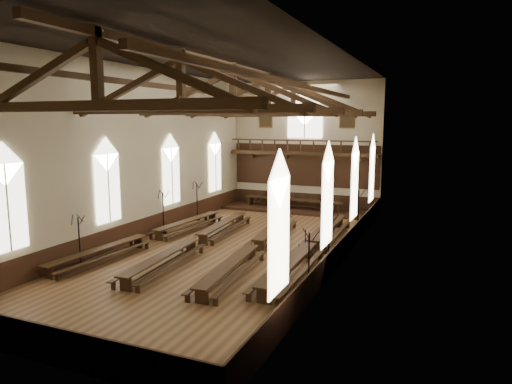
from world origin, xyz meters
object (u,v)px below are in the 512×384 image
Objects in this scene: candelabrum_left_far at (197,208)px; candelabrum_right_far at (358,219)px; dais at (293,210)px; candelabrum_right_near at (309,272)px; high_table at (293,200)px; candelabrum_left_mid at (164,220)px; refectory_row_d at (311,245)px; candelabrum_left_near at (80,250)px; refectory_row_a at (149,236)px; refectory_row_c at (254,246)px; candelabrum_right_mid at (329,251)px; refectory_row_b at (197,240)px.

candelabrum_left_far is 0.96× the size of candelabrum_right_far.
candelabrum_right_near is (5.94, -15.86, 0.69)m from dais.
candelabrum_left_mid reaches higher than high_table.
refectory_row_d is 11.98m from dais.
dais is at bearing 48.47° from candelabrum_left_far.
candelabrum_left_near is 0.97× the size of candelabrum_right_near.
refectory_row_a is 6.37m from refectory_row_c.
high_table reaches higher than refectory_row_d.
candelabrum_left_mid is 11.39m from candelabrum_right_mid.
candelabrum_left_near is 7.02m from candelabrum_left_mid.
candelabrum_left_near reaches higher than high_table.
candelabrum_right_mid is at bearing -90.00° from candelabrum_right_far.
candelabrum_right_mid is (5.94, -12.50, 0.70)m from dais.
high_table is 7.78m from candelabrum_left_far.
candelabrum_left_mid is (-0.73, 2.52, 0.33)m from refectory_row_a.
refectory_row_b is at bearing -31.65° from candelabrum_left_mid.
refectory_row_d reaches higher than refectory_row_b.
refectory_row_b is 12.32m from dais.
candelabrum_left_far is (-5.16, -5.82, 0.01)m from high_table.
candelabrum_right_far is at bearing 90.00° from candelabrum_right_mid.
candelabrum_left_mid is at bearing 167.07° from candelabrum_right_mid.
refectory_row_b is 5.16× the size of candelabrum_left_mid.
refectory_row_b is at bearing 52.17° from candelabrum_left_near.
refectory_row_b is at bearing 153.87° from candelabrum_right_near.
candelabrum_left_mid is 12.58m from candelabrum_right_near.
candelabrum_right_far is (10.37, 7.42, 0.37)m from refectory_row_a.
dais is 3.99× the size of candelabrum_right_far.
candelabrum_right_near is at bearing -69.46° from high_table.
refectory_row_c is 2.94m from refectory_row_d.
candelabrum_right_far is (5.94, -5.05, 0.04)m from high_table.
refectory_row_b is 6.24m from refectory_row_d.
candelabrum_left_mid is 12.13m from candelabrum_right_far.
candelabrum_left_far is at bearing 152.02° from refectory_row_d.
candelabrum_left_mid reaches higher than dais.
high_table is at bearing 62.61° from candelabrum_left_mid.
candelabrum_right_mid is (10.37, -0.03, 0.30)m from refectory_row_a.
high_table is 13.84m from candelabrum_right_mid.
refectory_row_c is at bearing -157.26° from refectory_row_d.
dais is 7.81m from candelabrum_left_far.
refectory_row_c is 8.57m from candelabrum_left_near.
refectory_row_b is 12.32m from high_table.
candelabrum_left_far reaches higher than refectory_row_c.
dais is (-4.65, 11.03, -0.45)m from refectory_row_d.
refectory_row_a is 6.70m from candelabrum_left_far.
candelabrum_right_mid is at bearing -2.13° from refectory_row_b.
candelabrum_left_mid is at bearing -90.00° from candelabrum_left_far.
candelabrum_right_mid is at bearing -64.58° from high_table.
refectory_row_b is at bearing -96.86° from high_table.
candelabrum_right_far is at bearing 77.81° from refectory_row_d.
candelabrum_left_mid reaches higher than refectory_row_a.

